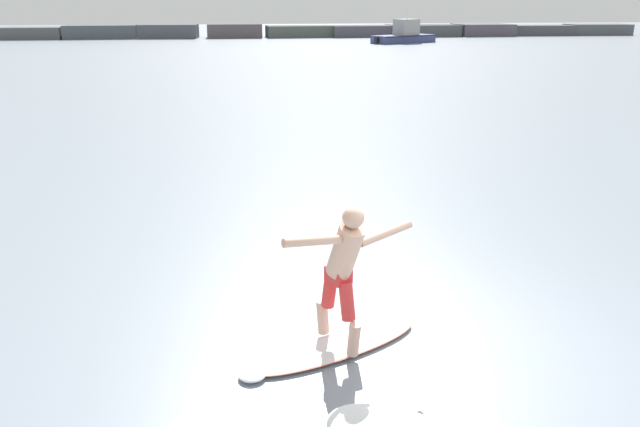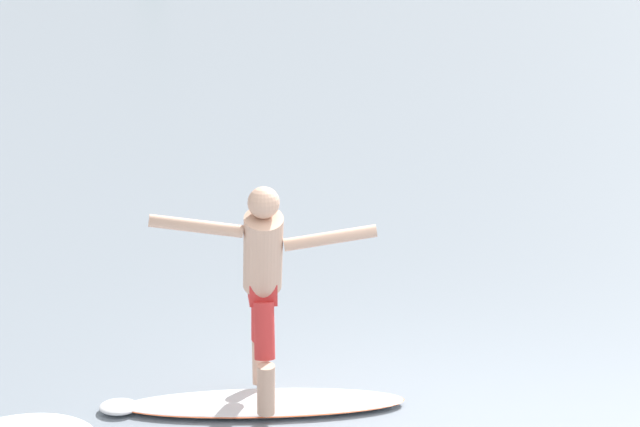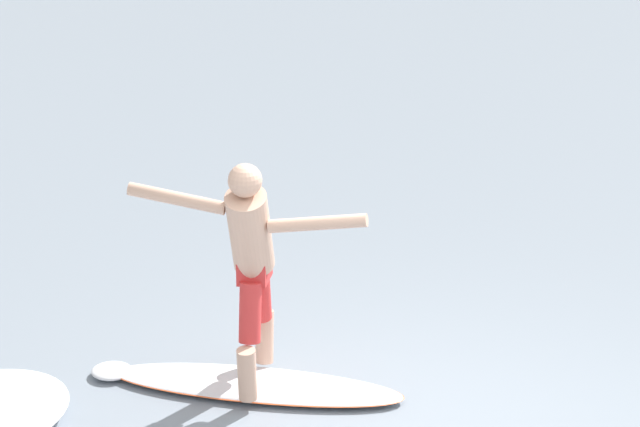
# 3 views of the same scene
# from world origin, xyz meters

# --- Properties ---
(surfboard) EXTENTS (2.23, 1.36, 0.22)m
(surfboard) POSITION_xyz_m (-1.28, 0.05, 0.04)
(surfboard) COLOR white
(surfboard) RESTS_ON ground
(surfer) EXTENTS (1.48, 0.96, 1.68)m
(surfer) POSITION_xyz_m (-1.20, -0.03, 1.07)
(surfer) COLOR #D4A58B
(surfer) RESTS_ON surfboard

